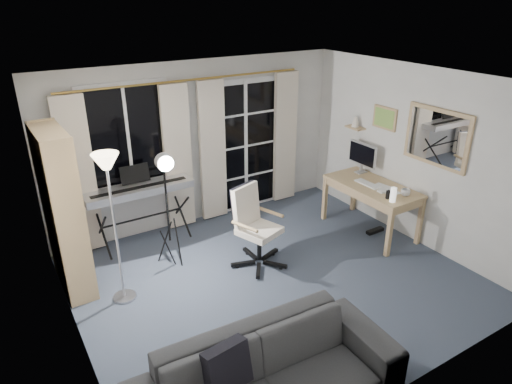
% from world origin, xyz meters
% --- Properties ---
extents(floor, '(4.50, 4.00, 0.02)m').
position_xyz_m(floor, '(0.00, 0.00, -0.01)').
color(floor, '#3A4355').
rests_on(floor, ground).
extents(window, '(1.20, 0.08, 1.40)m').
position_xyz_m(window, '(-1.05, 1.97, 1.50)').
color(window, white).
rests_on(window, floor).
extents(french_door, '(1.32, 0.09, 2.11)m').
position_xyz_m(french_door, '(0.75, 1.97, 1.03)').
color(french_door, white).
rests_on(french_door, floor).
extents(curtains, '(3.60, 0.07, 2.13)m').
position_xyz_m(curtains, '(-0.14, 1.88, 1.09)').
color(curtains, gold).
rests_on(curtains, floor).
extents(bookshelf, '(0.33, 0.91, 1.94)m').
position_xyz_m(bookshelf, '(-2.12, 1.15, 0.92)').
color(bookshelf, tan).
rests_on(bookshelf, floor).
extents(torchiere_lamp, '(0.31, 0.31, 1.76)m').
position_xyz_m(torchiere_lamp, '(-1.67, 0.60, 1.42)').
color(torchiere_lamp, '#B2B2B7').
rests_on(torchiere_lamp, floor).
extents(keyboard_piano, '(1.45, 0.71, 1.05)m').
position_xyz_m(keyboard_piano, '(-1.05, 1.70, 0.80)').
color(keyboard_piano, black).
rests_on(keyboard_piano, floor).
extents(studio_light, '(0.29, 0.31, 1.55)m').
position_xyz_m(studio_light, '(-0.94, 0.95, 1.25)').
color(studio_light, black).
rests_on(studio_light, floor).
extents(office_chair, '(0.73, 0.70, 1.05)m').
position_xyz_m(office_chair, '(-0.01, 0.50, 0.62)').
color(office_chair, black).
rests_on(office_chair, floor).
extents(desk, '(0.71, 1.38, 0.73)m').
position_xyz_m(desk, '(1.88, 0.31, 0.64)').
color(desk, tan).
rests_on(desk, floor).
extents(monitor, '(0.18, 0.53, 0.46)m').
position_xyz_m(monitor, '(2.08, 0.76, 1.01)').
color(monitor, silver).
rests_on(monitor, desk).
extents(desk_clutter, '(0.42, 0.83, 0.93)m').
position_xyz_m(desk_clutter, '(1.82, 0.09, 0.57)').
color(desk_clutter, white).
rests_on(desk_clutter, desk).
extents(mug, '(0.12, 0.10, 0.12)m').
position_xyz_m(mug, '(1.98, -0.19, 0.79)').
color(mug, silver).
rests_on(mug, desk).
extents(wall_mirror, '(0.04, 0.94, 0.74)m').
position_xyz_m(wall_mirror, '(2.22, -0.35, 1.55)').
color(wall_mirror, tan).
rests_on(wall_mirror, floor).
extents(framed_print, '(0.03, 0.42, 0.32)m').
position_xyz_m(framed_print, '(2.23, 0.55, 1.60)').
color(framed_print, tan).
rests_on(framed_print, floor).
extents(wall_shelf, '(0.16, 0.30, 0.18)m').
position_xyz_m(wall_shelf, '(2.16, 1.05, 1.41)').
color(wall_shelf, tan).
rests_on(wall_shelf, floor).
extents(sofa, '(2.28, 0.76, 0.88)m').
position_xyz_m(sofa, '(-1.09, -1.55, 0.44)').
color(sofa, '#2B2C2D').
rests_on(sofa, floor).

